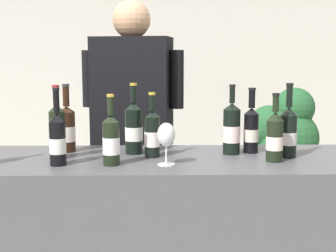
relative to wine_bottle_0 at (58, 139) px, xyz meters
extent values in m
cube|color=beige|center=(0.47, 2.74, 0.31)|extent=(8.00, 0.10, 2.80)
cylinder|color=black|center=(0.00, 0.00, -0.02)|extent=(0.07, 0.07, 0.19)
cone|color=black|center=(0.00, 0.00, 0.09)|extent=(0.07, 0.07, 0.04)
cylinder|color=black|center=(0.00, 0.00, 0.16)|extent=(0.03, 0.03, 0.10)
cylinder|color=black|center=(0.00, 0.00, 0.21)|extent=(0.03, 0.03, 0.01)
cylinder|color=silver|center=(0.00, 0.00, -0.03)|extent=(0.07, 0.07, 0.07)
cylinder|color=black|center=(0.79, 0.23, -0.01)|extent=(0.08, 0.08, 0.22)
cone|color=black|center=(0.79, 0.23, 0.12)|extent=(0.08, 0.08, 0.03)
cylinder|color=black|center=(0.79, 0.23, 0.17)|extent=(0.03, 0.03, 0.08)
cylinder|color=black|center=(0.79, 0.23, 0.21)|extent=(0.03, 0.03, 0.01)
cylinder|color=beige|center=(0.79, 0.23, -0.02)|extent=(0.08, 0.08, 0.08)
cylinder|color=black|center=(0.23, 0.00, -0.02)|extent=(0.07, 0.07, 0.19)
cone|color=black|center=(0.23, 0.00, 0.09)|extent=(0.07, 0.07, 0.03)
cylinder|color=black|center=(0.23, 0.00, 0.14)|extent=(0.03, 0.03, 0.08)
cylinder|color=#B79333|center=(0.23, 0.00, 0.19)|extent=(0.03, 0.03, 0.01)
cylinder|color=white|center=(0.23, 0.00, -0.03)|extent=(0.07, 0.07, 0.07)
cylinder|color=black|center=(0.32, 0.25, -0.01)|extent=(0.08, 0.08, 0.22)
cone|color=black|center=(0.32, 0.25, 0.12)|extent=(0.08, 0.08, 0.03)
cylinder|color=black|center=(0.32, 0.25, 0.17)|extent=(0.03, 0.03, 0.08)
cylinder|color=#B79333|center=(0.32, 0.25, 0.22)|extent=(0.03, 0.03, 0.01)
cylinder|color=white|center=(0.32, 0.25, -0.02)|extent=(0.09, 0.09, 0.07)
cylinder|color=black|center=(0.40, 0.17, -0.02)|extent=(0.07, 0.07, 0.19)
cone|color=black|center=(0.40, 0.17, 0.09)|extent=(0.07, 0.07, 0.03)
cylinder|color=black|center=(0.40, 0.17, 0.14)|extent=(0.03, 0.03, 0.07)
cylinder|color=#B79333|center=(0.40, 0.17, 0.18)|extent=(0.03, 0.03, 0.01)
cylinder|color=white|center=(0.40, 0.17, -0.03)|extent=(0.07, 0.07, 0.07)
cylinder|color=black|center=(-0.02, 0.30, -0.02)|extent=(0.08, 0.08, 0.20)
cone|color=black|center=(-0.02, 0.30, 0.10)|extent=(0.08, 0.08, 0.03)
cylinder|color=black|center=(-0.02, 0.30, 0.16)|extent=(0.03, 0.03, 0.10)
cylinder|color=#333338|center=(-0.02, 0.30, 0.21)|extent=(0.04, 0.04, 0.01)
cylinder|color=silver|center=(-0.02, 0.30, -0.03)|extent=(0.08, 0.08, 0.07)
cylinder|color=black|center=(-0.03, 0.14, -0.01)|extent=(0.07, 0.07, 0.22)
cone|color=black|center=(-0.03, 0.14, 0.12)|extent=(0.07, 0.07, 0.03)
cylinder|color=black|center=(-0.03, 0.14, 0.17)|extent=(0.03, 0.03, 0.08)
cylinder|color=maroon|center=(-0.03, 0.14, 0.22)|extent=(0.03, 0.03, 0.01)
cylinder|color=silver|center=(-0.03, 0.14, -0.02)|extent=(0.07, 0.07, 0.06)
cylinder|color=black|center=(0.95, 0.06, -0.02)|extent=(0.07, 0.07, 0.18)
cone|color=black|center=(0.95, 0.06, 0.09)|extent=(0.07, 0.07, 0.04)
cylinder|color=black|center=(0.95, 0.06, 0.14)|extent=(0.03, 0.03, 0.07)
cylinder|color=black|center=(0.95, 0.06, 0.19)|extent=(0.03, 0.03, 0.01)
cylinder|color=beige|center=(0.95, 0.06, -0.03)|extent=(0.08, 0.08, 0.06)
cylinder|color=black|center=(1.04, 0.15, -0.02)|extent=(0.08, 0.08, 0.20)
cone|color=black|center=(1.04, 0.15, 0.10)|extent=(0.08, 0.08, 0.04)
cylinder|color=black|center=(1.04, 0.15, 0.17)|extent=(0.03, 0.03, 0.10)
cylinder|color=black|center=(1.04, 0.15, 0.22)|extent=(0.03, 0.03, 0.01)
cylinder|color=silver|center=(1.04, 0.15, -0.03)|extent=(0.08, 0.08, 0.06)
cylinder|color=black|center=(0.89, 0.26, -0.02)|extent=(0.07, 0.07, 0.19)
cone|color=black|center=(0.89, 0.26, 0.09)|extent=(0.07, 0.07, 0.03)
cylinder|color=black|center=(0.89, 0.26, 0.15)|extent=(0.03, 0.03, 0.09)
cylinder|color=black|center=(0.89, 0.26, 0.20)|extent=(0.04, 0.04, 0.01)
cylinder|color=beige|center=(0.89, 0.26, -0.03)|extent=(0.07, 0.07, 0.06)
cylinder|color=silver|center=(0.47, 0.00, -0.11)|extent=(0.08, 0.08, 0.00)
cylinder|color=silver|center=(0.47, 0.00, -0.07)|extent=(0.01, 0.01, 0.08)
ellipsoid|color=silver|center=(0.47, 0.00, 0.02)|extent=(0.08, 0.08, 0.10)
ellipsoid|color=maroon|center=(0.47, 0.00, 0.00)|extent=(0.06, 0.06, 0.04)
cube|color=black|center=(0.28, 0.77, -0.63)|extent=(0.44, 0.32, 0.92)
cube|color=black|center=(0.28, 0.77, 0.15)|extent=(0.49, 0.32, 0.64)
sphere|color=tan|center=(0.28, 0.77, 0.56)|extent=(0.22, 0.22, 0.22)
cylinder|color=black|center=(0.54, 0.71, 0.22)|extent=(0.08, 0.08, 0.33)
cylinder|color=black|center=(0.02, 0.82, 0.22)|extent=(0.08, 0.08, 0.33)
cylinder|color=brown|center=(1.37, 1.50, -0.95)|extent=(0.32, 0.32, 0.28)
sphere|color=#23562D|center=(1.28, 1.54, -0.18)|extent=(0.34, 0.34, 0.34)
sphere|color=#23562D|center=(1.47, 1.54, -0.03)|extent=(0.31, 0.31, 0.31)
sphere|color=#23562D|center=(1.44, 1.53, -0.26)|extent=(0.44, 0.44, 0.44)
sphere|color=#23562D|center=(1.35, 1.43, -0.33)|extent=(0.34, 0.34, 0.34)
sphere|color=#23562D|center=(1.46, 1.51, -0.48)|extent=(0.41, 0.41, 0.41)
sphere|color=#23562D|center=(1.29, 1.42, -0.44)|extent=(0.31, 0.31, 0.31)
cylinder|color=#4C3823|center=(1.37, 1.50, -0.51)|extent=(0.05, 0.05, 0.60)
camera|label=1|loc=(0.44, -2.02, 0.34)|focal=50.69mm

